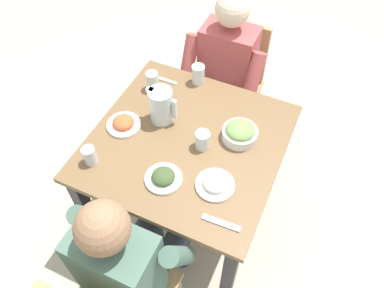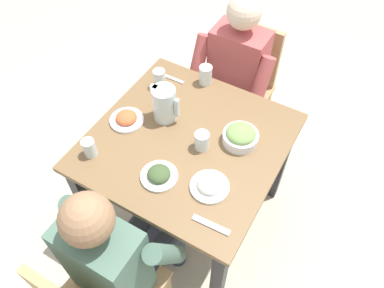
{
  "view_description": "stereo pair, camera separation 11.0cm",
  "coord_description": "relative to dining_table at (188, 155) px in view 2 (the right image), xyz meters",
  "views": [
    {
      "loc": [
        0.51,
        -1.06,
        2.2
      ],
      "look_at": [
        0.03,
        -0.0,
        0.73
      ],
      "focal_mm": 35.4,
      "sensor_mm": 36.0,
      "label": 1
    },
    {
      "loc": [
        0.61,
        -1.01,
        2.2
      ],
      "look_at": [
        0.03,
        -0.0,
        0.73
      ],
      "focal_mm": 35.4,
      "sensor_mm": 36.0,
      "label": 2
    }
  ],
  "objects": [
    {
      "name": "chair_far",
      "position": [
        -0.05,
        0.79,
        -0.14
      ],
      "size": [
        0.4,
        0.4,
        0.87
      ],
      "color": "tan",
      "rests_on": "ground_plane"
    },
    {
      "name": "water_glass_far_left",
      "position": [
        -0.12,
        0.41,
        0.18
      ],
      "size": [
        0.07,
        0.07,
        0.11
      ],
      "primitive_type": "cylinder",
      "color": "silver",
      "rests_on": "dining_table"
    },
    {
      "name": "dining_table",
      "position": [
        0.0,
        0.0,
        0.0
      ],
      "size": [
        0.92,
        0.92,
        0.75
      ],
      "color": "brown",
      "rests_on": "ground_plane"
    },
    {
      "name": "water_pitcher",
      "position": [
        -0.18,
        0.08,
        0.22
      ],
      "size": [
        0.16,
        0.12,
        0.19
      ],
      "color": "silver",
      "rests_on": "dining_table"
    },
    {
      "name": "plate_dolmas",
      "position": [
        -0.0,
        -0.25,
        0.14
      ],
      "size": [
        0.17,
        0.17,
        0.05
      ],
      "color": "white",
      "rests_on": "dining_table"
    },
    {
      "name": "fork_near",
      "position": [
        0.32,
        -0.35,
        0.13
      ],
      "size": [
        0.17,
        0.03,
        0.01
      ],
      "primitive_type": "cube",
      "rotation": [
        0.0,
        0.0,
        0.05
      ],
      "color": "silver",
      "rests_on": "dining_table"
    },
    {
      "name": "salad_bowl",
      "position": [
        0.23,
        0.12,
        0.16
      ],
      "size": [
        0.17,
        0.17,
        0.09
      ],
      "color": "white",
      "rests_on": "dining_table"
    },
    {
      "name": "water_glass_near_right",
      "position": [
        -0.35,
        -0.31,
        0.17
      ],
      "size": [
        0.06,
        0.06,
        0.09
      ],
      "primitive_type": "cylinder",
      "color": "silver",
      "rests_on": "dining_table"
    },
    {
      "name": "diner_far",
      "position": [
        -0.05,
        0.59,
        0.01
      ],
      "size": [
        0.48,
        0.53,
        1.16
      ],
      "color": "#B24C4C",
      "rests_on": "ground_plane"
    },
    {
      "name": "plate_yoghurt",
      "position": [
        0.23,
        -0.19,
        0.14
      ],
      "size": [
        0.18,
        0.18,
        0.06
      ],
      "color": "white",
      "rests_on": "dining_table"
    },
    {
      "name": "plate_rice_curry",
      "position": [
        -0.33,
        -0.05,
        0.14
      ],
      "size": [
        0.17,
        0.17,
        0.05
      ],
      "color": "white",
      "rests_on": "dining_table"
    },
    {
      "name": "knife_near",
      "position": [
        -0.32,
        0.34,
        0.13
      ],
      "size": [
        0.19,
        0.02,
        0.01
      ],
      "primitive_type": "cube",
      "rotation": [
        0.0,
        0.0,
        -0.01
      ],
      "color": "silver",
      "rests_on": "dining_table"
    },
    {
      "name": "water_glass_far_right",
      "position": [
        -0.33,
        0.25,
        0.18
      ],
      "size": [
        0.07,
        0.07,
        0.11
      ],
      "primitive_type": "cylinder",
      "color": "silver",
      "rests_on": "dining_table"
    },
    {
      "name": "water_glass_center",
      "position": [
        0.08,
        -0.01,
        0.17
      ],
      "size": [
        0.07,
        0.07,
        0.1
      ],
      "primitive_type": "cylinder",
      "color": "silver",
      "rests_on": "dining_table"
    },
    {
      "name": "diner_near",
      "position": [
        0.02,
        -0.59,
        0.01
      ],
      "size": [
        0.48,
        0.53,
        1.16
      ],
      "color": "#4C6B5B",
      "rests_on": "ground_plane"
    },
    {
      "name": "ground_plane",
      "position": [
        0.0,
        0.0,
        -0.63
      ],
      "size": [
        8.0,
        8.0,
        0.0
      ],
      "primitive_type": "plane",
      "color": "#B7AD99"
    }
  ]
}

